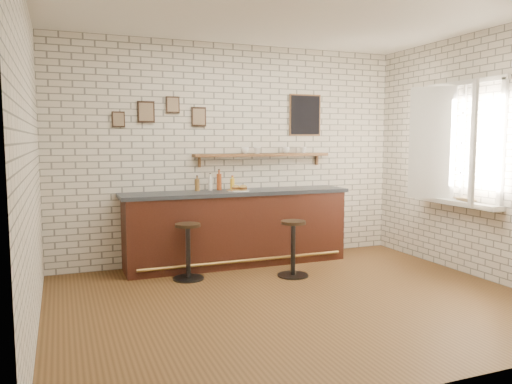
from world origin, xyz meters
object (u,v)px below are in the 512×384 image
bitters_bottle_amber (219,182)px  shelf_cup_c (286,150)px  bar_stool_left (188,249)px  condiment_bottle_yellow (232,184)px  shelf_cup_b (257,150)px  bitters_bottle_brown (197,185)px  bar_counter (237,227)px  bitters_bottle_white (210,183)px  shelf_cup_d (303,150)px  book_lower (461,200)px  sandwich_plate (239,191)px  book_upper (460,199)px  bar_stool_right (293,247)px  shelf_cup_a (245,150)px  ciabatta_sandwich (239,188)px

bitters_bottle_amber → shelf_cup_c: shelf_cup_c is taller
bar_stool_left → condiment_bottle_yellow: bearing=39.2°
bitters_bottle_amber → shelf_cup_c: 1.10m
condiment_bottle_yellow → shelf_cup_b: size_ratio=2.00×
bitters_bottle_brown → bitters_bottle_amber: bearing=0.0°
bar_counter → bitters_bottle_white: (-0.33, 0.16, 0.60)m
shelf_cup_b → bitters_bottle_white: bearing=114.6°
shelf_cup_d → bar_counter: bearing=-173.6°
bar_counter → book_lower: size_ratio=13.70×
sandwich_plate → shelf_cup_d: shelf_cup_d is taller
book_upper → bar_stool_right: bearing=159.1°
book_lower → bitters_bottle_amber: bearing=157.2°
bar_counter → shelf_cup_d: shelf_cup_d is taller
sandwich_plate → bitters_bottle_white: 0.41m
shelf_cup_c → shelf_cup_d: (0.28, 0.00, 0.00)m
book_upper → bitters_bottle_amber: bearing=145.7°
sandwich_plate → shelf_cup_b: size_ratio=2.88×
bitters_bottle_white → bar_stool_left: (-0.47, -0.64, -0.74)m
sandwich_plate → shelf_cup_c: bearing=18.7°
sandwich_plate → book_upper: sandwich_plate is taller
bar_stool_left → book_lower: book_lower is taller
bitters_bottle_brown → shelf_cup_a: bearing=3.5°
condiment_bottle_yellow → bar_stool_left: (-0.79, -0.64, -0.72)m
ciabatta_sandwich → bar_stool_right: ciabatta_sandwich is taller
bitters_bottle_brown → bitters_bottle_amber: 0.31m
bar_stool_right → book_upper: book_upper is taller
bitters_bottle_brown → bar_stool_left: (-0.29, -0.64, -0.73)m
bar_stool_right → bar_stool_left: bearing=164.9°
shelf_cup_b → book_upper: (2.06, -1.69, -0.58)m
shelf_cup_d → shelf_cup_c: bearing=176.0°
bar_counter → shelf_cup_c: (0.82, 0.20, 1.04)m
bar_counter → shelf_cup_d: bearing=10.4°
bitters_bottle_white → bar_stool_left: bitters_bottle_white is taller
shelf_cup_a → shelf_cup_d: (0.90, 0.00, 0.00)m
ciabatta_sandwich → book_upper: size_ratio=0.84×
bitters_bottle_amber → condiment_bottle_yellow: bitters_bottle_amber is taller
condiment_bottle_yellow → book_lower: 2.96m
book_upper → condiment_bottle_yellow: bearing=143.7°
book_lower → bar_stool_left: bearing=171.9°
bar_counter → shelf_cup_c: shelf_cup_c is taller
bitters_bottle_brown → shelf_cup_d: (1.60, 0.04, 0.45)m
shelf_cup_c → shelf_cup_d: same height
condiment_bottle_yellow → shelf_cup_d: shelf_cup_d is taller
shelf_cup_c → book_lower: 2.43m
ciabatta_sandwich → shelf_cup_a: shelf_cup_a is taller
bitters_bottle_brown → bar_stool_left: size_ratio=0.30×
bitters_bottle_white → shelf_cup_c: 1.22m
bar_counter → book_upper: size_ratio=12.50×
book_lower → bar_counter: bearing=157.7°
shelf_cup_a → shelf_cup_b: 0.18m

